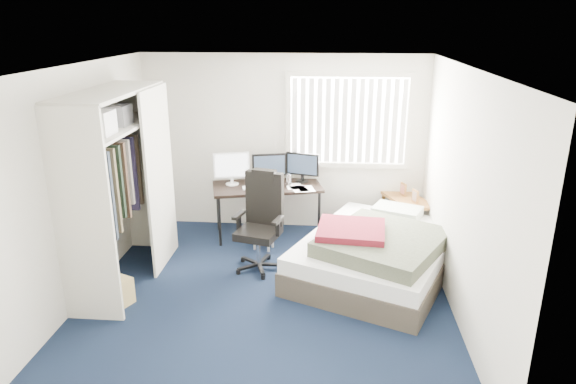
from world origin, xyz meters
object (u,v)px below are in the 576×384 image
Objects in this scene: office_chair at (261,231)px; nightstand at (407,203)px; desk at (267,183)px; bed at (376,252)px.

office_chair is 2.20m from nightstand.
nightstand is (1.96, 0.06, -0.26)m from desk.
bed is (-0.50, -1.20, -0.21)m from nightstand.
bed is at bearing -4.77° from office_chair.
office_chair is 0.47× the size of bed.
desk is 1.90m from bed.
office_chair reaches higher than nightstand.
desk reaches higher than bed.
nightstand is (1.91, 1.08, 0.04)m from office_chair.
desk reaches higher than nightstand.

